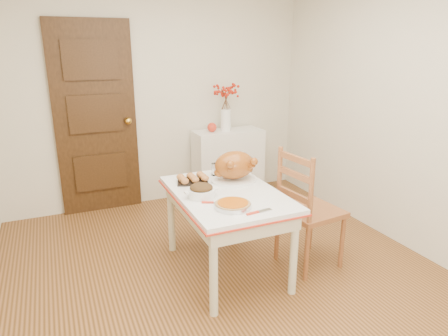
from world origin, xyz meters
name	(u,v)px	position (x,y,z in m)	size (l,w,h in m)	color
floor	(231,284)	(0.00, 0.00, 0.00)	(3.50, 4.00, 0.00)	#4A2C0F
wall_back	(158,95)	(0.00, 2.00, 1.25)	(3.50, 0.00, 2.50)	beige
wall_right	(416,111)	(1.75, 0.00, 1.25)	(0.00, 4.00, 2.50)	beige
door_back	(96,119)	(-0.70, 1.97, 1.03)	(0.85, 0.06, 2.06)	#3E2410
sideboard	(228,164)	(0.77, 1.78, 0.41)	(0.82, 0.37, 0.82)	white
kitchen_table	(226,232)	(0.06, 0.22, 0.35)	(0.80, 1.16, 0.69)	white
chair_oak	(311,208)	(0.74, 0.04, 0.51)	(0.45, 0.45, 1.01)	brown
berry_vase	(226,108)	(0.75, 1.78, 1.09)	(0.27, 0.27, 0.53)	white
apple	(212,127)	(0.57, 1.78, 0.88)	(0.11, 0.11, 0.11)	red
turkey_platter	(235,167)	(0.22, 0.42, 0.82)	(0.40, 0.32, 0.26)	#9E4D17
pumpkin_pie	(233,204)	(-0.03, -0.10, 0.72)	(0.26, 0.26, 0.05)	#AE4B06
stuffing_dish	(201,191)	(-0.16, 0.19, 0.74)	(0.26, 0.20, 0.10)	#4A2F15
rolls_tray	(193,179)	(-0.11, 0.53, 0.73)	(0.25, 0.20, 0.07)	#AE6830
pie_server	(259,211)	(0.10, -0.24, 0.70)	(0.20, 0.06, 0.01)	silver
carving_knife	(218,202)	(-0.09, 0.02, 0.70)	(0.24, 0.06, 0.01)	silver
drinking_glass	(215,169)	(0.13, 0.63, 0.75)	(0.06, 0.06, 0.11)	white
shaker_pair	(237,168)	(0.35, 0.63, 0.74)	(0.09, 0.03, 0.08)	white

